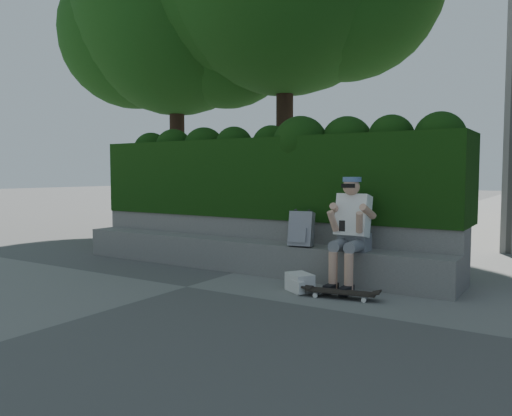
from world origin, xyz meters
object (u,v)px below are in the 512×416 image
Objects in this scene: skateboard at (341,292)px; backpack_ground at (300,282)px; backpack_plaid at (301,229)px; person at (351,228)px.

backpack_ground reaches higher than skateboard.
skateboard is 1.76× the size of backpack_plaid.
skateboard is (0.11, -0.57, -0.68)m from person.
skateboard is at bearing -79.00° from person.
person is 0.94m from backpack_ground.
person is at bearing -16.92° from backpack_plaid.
skateboard is at bearing 28.41° from backpack_ground.
backpack_plaid is 1.37× the size of backpack_ground.
person reaches higher than skateboard.
backpack_plaid is at bearing 132.20° from skateboard.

